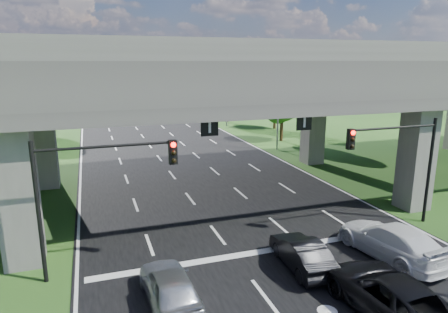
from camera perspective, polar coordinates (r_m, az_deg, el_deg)
ground at (r=17.37m, az=11.52°, el=-18.03°), size 160.00×160.00×0.00m
road at (r=25.58m, az=0.18°, el=-7.06°), size 18.00×120.00×0.03m
overpass at (r=25.86m, az=-1.27°, el=11.12°), size 80.00×15.00×10.00m
signal_right at (r=23.28m, az=23.92°, el=0.39°), size 5.76×0.54×6.00m
signal_left at (r=17.27m, az=-18.17°, el=-3.39°), size 5.76×0.54×6.00m
streetlight_far at (r=40.89m, az=7.31°, el=9.00°), size 3.38×0.25×10.00m
streetlight_beyond at (r=55.68m, az=-0.01°, el=10.29°), size 3.38×0.25×10.00m
tree_left_near at (r=39.36m, az=-27.83°, el=5.87°), size 4.50×4.50×7.80m
tree_left_far at (r=55.02m, az=-24.39°, el=8.32°), size 4.80×4.80×8.32m
tree_right_near at (r=45.89m, az=8.40°, el=7.75°), size 4.20×4.20×7.28m
tree_right_mid at (r=54.38m, az=7.38°, el=8.33°), size 3.91×3.90×6.76m
tree_right_far at (r=60.16m, az=0.53°, el=9.55°), size 4.50×4.50×7.80m
car_silver at (r=15.85m, az=-7.76°, el=-17.89°), size 1.95×4.49×1.51m
car_dark at (r=18.49m, az=11.01°, el=-13.39°), size 1.70×4.24×1.37m
car_white at (r=20.53m, az=22.74°, el=-11.04°), size 2.86×5.80×1.62m
car_trailing at (r=16.27m, az=22.78°, el=-17.86°), size 2.71×5.72×1.58m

